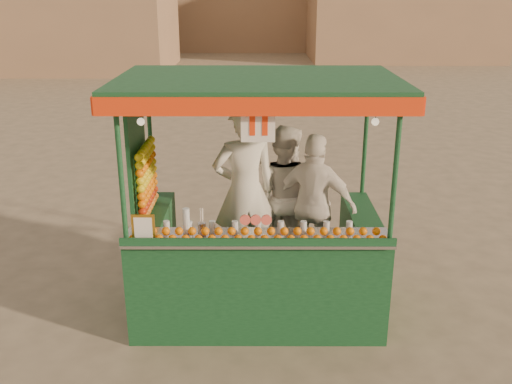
{
  "coord_description": "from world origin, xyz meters",
  "views": [
    {
      "loc": [
        -0.17,
        -5.8,
        3.37
      ],
      "look_at": [
        -0.18,
        -0.23,
        1.38
      ],
      "focal_mm": 40.09,
      "sensor_mm": 36.0,
      "label": 1
    }
  ],
  "objects_px": {
    "juice_cart": "(251,243)",
    "vendor_left": "(245,191)",
    "vendor_right": "(315,205)",
    "vendor_middle": "(283,194)"
  },
  "relations": [
    {
      "from": "juice_cart",
      "to": "vendor_left",
      "type": "relative_size",
      "value": 1.45
    },
    {
      "from": "juice_cart",
      "to": "vendor_right",
      "type": "distance_m",
      "value": 0.85
    },
    {
      "from": "juice_cart",
      "to": "vendor_middle",
      "type": "xyz_separation_m",
      "value": [
        0.37,
        0.72,
        0.29
      ]
    },
    {
      "from": "juice_cart",
      "to": "vendor_left",
      "type": "bearing_deg",
      "value": 100.52
    },
    {
      "from": "juice_cart",
      "to": "vendor_left",
      "type": "xyz_separation_m",
      "value": [
        -0.07,
        0.39,
        0.44
      ]
    },
    {
      "from": "vendor_left",
      "to": "vendor_middle",
      "type": "xyz_separation_m",
      "value": [
        0.44,
        0.33,
        -0.15
      ]
    },
    {
      "from": "vendor_left",
      "to": "vendor_right",
      "type": "bearing_deg",
      "value": 166.3
    },
    {
      "from": "juice_cart",
      "to": "vendor_middle",
      "type": "relative_size",
      "value": 1.72
    },
    {
      "from": "vendor_left",
      "to": "juice_cart",
      "type": "bearing_deg",
      "value": 87.45
    },
    {
      "from": "vendor_left",
      "to": "vendor_middle",
      "type": "height_order",
      "value": "vendor_left"
    }
  ]
}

